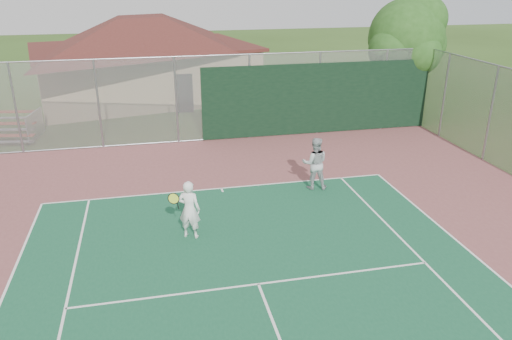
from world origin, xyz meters
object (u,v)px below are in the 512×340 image
at_px(clubhouse, 143,50).
at_px(tree, 408,39).
at_px(player_white_front, 189,210).
at_px(player_grey_back, 315,164).

bearing_deg(clubhouse, tree, -41.68).
bearing_deg(tree, player_white_front, -138.76).
bearing_deg(player_white_front, player_grey_back, -127.38).
bearing_deg(player_grey_back, player_white_front, 42.40).
distance_m(clubhouse, tree, 13.78).
relative_size(clubhouse, player_white_front, 8.31).
bearing_deg(player_white_front, clubhouse, -63.92).
distance_m(tree, player_white_front, 14.95).
xyz_separation_m(tree, player_grey_back, (-6.81, -7.28, -2.86)).
relative_size(tree, player_grey_back, 3.32).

